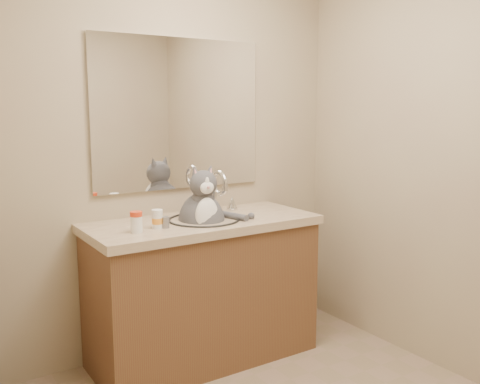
{
  "coord_description": "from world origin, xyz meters",
  "views": [
    {
      "loc": [
        -1.46,
        -1.69,
        1.49
      ],
      "look_at": [
        0.06,
        0.65,
        1.05
      ],
      "focal_mm": 40.0,
      "sensor_mm": 36.0,
      "label": 1
    }
  ],
  "objects_px": {
    "pill_bottle_redcap": "(136,222)",
    "grey_canister": "(166,222)",
    "pill_bottle_orange": "(157,219)",
    "cat": "(202,218)"
  },
  "relations": [
    {
      "from": "pill_bottle_redcap",
      "to": "grey_canister",
      "type": "relative_size",
      "value": 1.79
    },
    {
      "from": "pill_bottle_redcap",
      "to": "grey_canister",
      "type": "distance_m",
      "value": 0.17
    },
    {
      "from": "pill_bottle_orange",
      "to": "grey_canister",
      "type": "xyz_separation_m",
      "value": [
        0.04,
        -0.02,
        -0.02
      ]
    },
    {
      "from": "cat",
      "to": "pill_bottle_redcap",
      "type": "height_order",
      "value": "cat"
    },
    {
      "from": "pill_bottle_orange",
      "to": "cat",
      "type": "bearing_deg",
      "value": 9.8
    },
    {
      "from": "cat",
      "to": "pill_bottle_redcap",
      "type": "bearing_deg",
      "value": -158.4
    },
    {
      "from": "grey_canister",
      "to": "cat",
      "type": "bearing_deg",
      "value": 15.4
    },
    {
      "from": "pill_bottle_redcap",
      "to": "pill_bottle_orange",
      "type": "xyz_separation_m",
      "value": [
        0.13,
        0.03,
        -0.01
      ]
    },
    {
      "from": "cat",
      "to": "grey_canister",
      "type": "relative_size",
      "value": 8.51
    },
    {
      "from": "pill_bottle_redcap",
      "to": "cat",
      "type": "bearing_deg",
      "value": 10.99
    }
  ]
}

